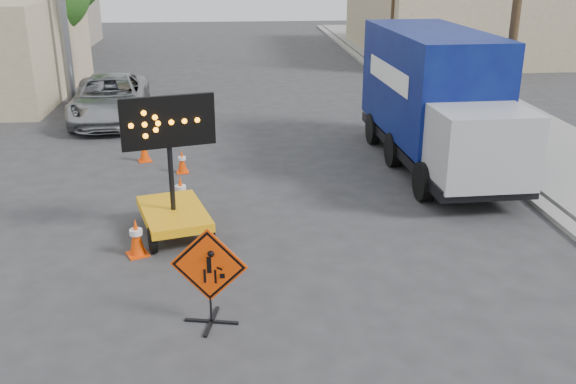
{
  "coord_description": "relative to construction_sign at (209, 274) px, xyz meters",
  "views": [
    {
      "loc": [
        -0.13,
        -8.13,
        5.73
      ],
      "look_at": [
        0.89,
        3.14,
        1.48
      ],
      "focal_mm": 40.0,
      "sensor_mm": 36.0,
      "label": 1
    }
  ],
  "objects": [
    {
      "name": "ground",
      "position": [
        0.56,
        -1.08,
        -0.89
      ],
      "size": [
        100.0,
        100.0,
        0.0
      ],
      "primitive_type": "plane",
      "color": "#2D2D30",
      "rests_on": "ground"
    },
    {
      "name": "construction_sign",
      "position": [
        0.0,
        0.0,
        0.0
      ],
      "size": [
        1.25,
        0.89,
        1.69
      ],
      "rotation": [
        0.0,
        0.0,
        -0.21
      ],
      "color": "black",
      "rests_on": "ground"
    },
    {
      "name": "cone_e",
      "position": [
        -2.13,
        8.93,
        -0.53
      ],
      "size": [
        0.46,
        0.46,
        0.73
      ],
      "rotation": [
        0.0,
        0.0,
        0.3
      ],
      "color": "#F74005",
      "rests_on": "ground"
    },
    {
      "name": "cone_b",
      "position": [
        -0.87,
        3.89,
        -0.57
      ],
      "size": [
        0.37,
        0.37,
        0.64
      ],
      "rotation": [
        0.0,
        0.0,
        -0.16
      ],
      "color": "#F74005",
      "rests_on": "ground"
    },
    {
      "name": "building_right_far",
      "position": [
        13.56,
        28.92,
        1.41
      ],
      "size": [
        10.0,
        14.0,
        4.6
      ],
      "primitive_type": "cube",
      "color": "#BFAE8A",
      "rests_on": "ground"
    },
    {
      "name": "cone_d",
      "position": [
        -0.96,
        7.79,
        -0.57
      ],
      "size": [
        0.36,
        0.36,
        0.65
      ],
      "rotation": [
        0.0,
        0.0,
        0.11
      ],
      "color": "#F74005",
      "rests_on": "ground"
    },
    {
      "name": "pickup_truck",
      "position": [
        -3.89,
        13.99,
        -0.1
      ],
      "size": [
        3.11,
        5.9,
        1.58
      ],
      "primitive_type": "imported",
      "rotation": [
        0.0,
        0.0,
        0.09
      ],
      "color": "#9EA0A5",
      "rests_on": "ground"
    },
    {
      "name": "box_truck",
      "position": [
        6.08,
        7.84,
        0.79
      ],
      "size": [
        2.7,
        7.89,
        3.72
      ],
      "rotation": [
        0.0,
        0.0,
        0.03
      ],
      "color": "black",
      "rests_on": "ground"
    },
    {
      "name": "sidewalk_right",
      "position": [
        10.06,
        13.92,
        -0.82
      ],
      "size": [
        4.0,
        60.0,
        0.15
      ],
      "primitive_type": "cube",
      "color": "gray",
      "rests_on": "ground"
    },
    {
      "name": "cone_c",
      "position": [
        -0.82,
        5.14,
        -0.49
      ],
      "size": [
        0.46,
        0.46,
        0.81
      ],
      "rotation": [
        0.0,
        0.0,
        0.15
      ],
      "color": "#F74005",
      "rests_on": "ground"
    },
    {
      "name": "cone_a",
      "position": [
        -1.53,
        2.66,
        -0.49
      ],
      "size": [
        0.53,
        0.53,
        0.8
      ],
      "rotation": [
        0.0,
        0.0,
        0.41
      ],
      "color": "#F74005",
      "rests_on": "ground"
    },
    {
      "name": "curb_right",
      "position": [
        7.76,
        13.92,
        -0.83
      ],
      "size": [
        0.4,
        60.0,
        0.12
      ],
      "primitive_type": "cube",
      "color": "gray",
      "rests_on": "ground"
    },
    {
      "name": "arrow_board",
      "position": [
        -0.86,
        3.64,
        -0.21
      ],
      "size": [
        1.88,
        2.4,
        3.04
      ],
      "rotation": [
        0.0,
        0.0,
        0.27
      ],
      "color": "#ED9F0D",
      "rests_on": "ground"
    }
  ]
}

